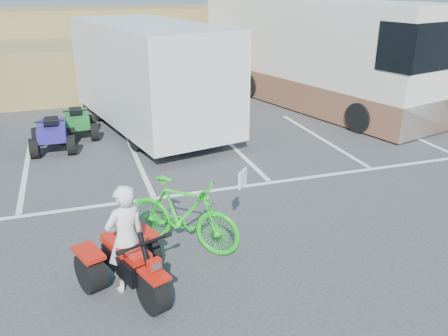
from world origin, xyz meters
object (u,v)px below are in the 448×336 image
object	(u,v)px
red_trike_atv	(135,292)
rv_motorhome	(311,61)
green_dirt_bike	(183,214)
rider	(126,239)
cargo_trailer	(149,73)
quad_atv_green	(79,137)
quad_atv_blue	(55,150)

from	to	relation	value
red_trike_atv	rv_motorhome	size ratio (longest dim) A/B	0.16
green_dirt_bike	rider	bearing A→B (deg)	172.59
rider	green_dirt_bike	distance (m)	1.39
red_trike_atv	rider	bearing A→B (deg)	90.00
cargo_trailer	rv_motorhome	distance (m)	6.32
red_trike_atv	quad_atv_green	bearing A→B (deg)	72.66
red_trike_atv	cargo_trailer	world-z (taller)	cargo_trailer
red_trike_atv	green_dirt_bike	xyz separation A→B (m)	(1.00, 1.02, 0.64)
red_trike_atv	rv_motorhome	bearing A→B (deg)	29.70
quad_atv_green	red_trike_atv	bearing A→B (deg)	-87.00
green_dirt_bike	quad_atv_green	size ratio (longest dim) A/B	1.45
quad_atv_blue	red_trike_atv	bearing A→B (deg)	-79.33
quad_atv_blue	rv_motorhome	bearing A→B (deg)	17.13
red_trike_atv	green_dirt_bike	world-z (taller)	green_dirt_bike
rider	green_dirt_bike	world-z (taller)	rider
rider	quad_atv_green	distance (m)	7.97
rider	rv_motorhome	world-z (taller)	rv_motorhome
rv_motorhome	quad_atv_green	xyz separation A→B (m)	(-8.40, -1.57, -1.59)
green_dirt_bike	rv_motorhome	distance (m)	11.07
rv_motorhome	quad_atv_green	bearing A→B (deg)	175.43
quad_atv_blue	rider	bearing A→B (deg)	-79.58
rider	cargo_trailer	bearing A→B (deg)	-123.40
cargo_trailer	quad_atv_blue	size ratio (longest dim) A/B	4.75
cargo_trailer	quad_atv_green	size ratio (longest dim) A/B	4.93
green_dirt_bike	quad_atv_blue	bearing A→B (deg)	62.36
rv_motorhome	quad_atv_blue	bearing A→B (deg)	-179.31
red_trike_atv	rider	size ratio (longest dim) A/B	0.97
red_trike_atv	quad_atv_blue	xyz separation A→B (m)	(-1.17, 7.05, 0.00)
rider	quad_atv_green	world-z (taller)	rider
green_dirt_bike	quad_atv_blue	world-z (taller)	green_dirt_bike
rider	quad_atv_green	size ratio (longest dim) A/B	1.15
rider	quad_atv_blue	size ratio (longest dim) A/B	1.10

